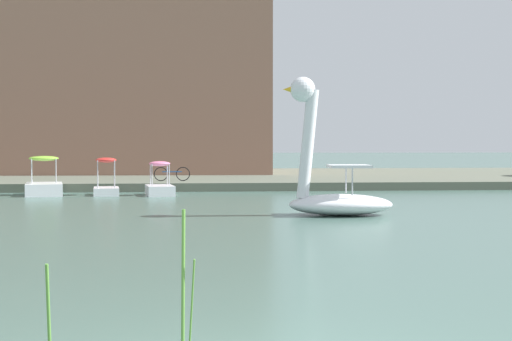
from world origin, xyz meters
TOP-DOWN VIEW (x-y plane):
  - shore_bank_far at (0.00, 35.79)m, footprint 121.84×20.98m
  - swan_boat at (3.39, 14.45)m, footprint 3.16×1.84m
  - pedal_boat_pink at (-1.84, 23.25)m, footprint 1.30×2.08m
  - pedal_boat_red at (-3.98, 23.56)m, footprint 1.19×1.84m
  - pedal_boat_lime at (-6.45, 23.72)m, footprint 1.81×2.53m
  - bicycle_parked at (-1.47, 27.41)m, footprint 1.65×0.11m
  - apartment_block at (-7.27, 40.25)m, footprint 23.00×12.61m

SIDE VIEW (x-z plane):
  - shore_bank_far at x=0.00m, z-range 0.00..0.37m
  - pedal_boat_pink at x=-1.84m, z-range -0.30..1.06m
  - pedal_boat_lime at x=-6.45m, z-range -0.37..1.20m
  - pedal_boat_red at x=-3.98m, z-range -0.30..1.20m
  - bicycle_parked at x=-1.47m, z-range 0.37..1.02m
  - swan_boat at x=3.39m, z-range -1.08..2.80m
  - apartment_block at x=-7.27m, z-range 0.37..14.44m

